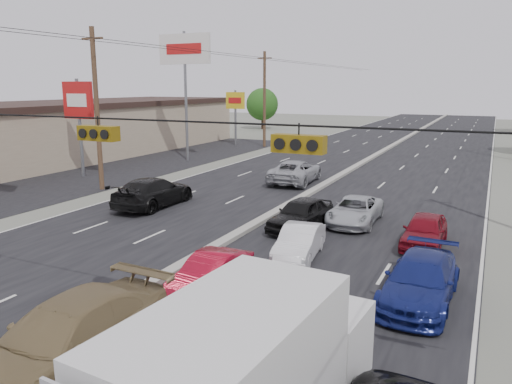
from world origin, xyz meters
TOP-DOWN VIEW (x-y plane):
  - ground at (0.00, 0.00)m, footprint 200.00×200.00m
  - road_surface at (0.00, 30.00)m, footprint 20.00×160.00m
  - center_median at (0.00, 30.00)m, footprint 0.50×160.00m
  - strip_mall at (-26.00, 25.00)m, footprint 12.00×42.00m
  - parking_lot at (-17.00, 25.00)m, footprint 10.00×42.00m
  - utility_pole_left_b at (-12.50, 15.00)m, footprint 1.60×0.30m
  - utility_pole_left_c at (-12.50, 40.00)m, footprint 1.60×0.30m
  - traffic_signals at (1.40, 0.00)m, footprint 25.00×0.30m
  - pole_sign_mid at (-17.00, 18.00)m, footprint 2.60×0.25m
  - pole_sign_billboard at (-14.50, 28.00)m, footprint 5.00×0.25m
  - pole_sign_far at (-16.00, 40.00)m, footprint 2.20×0.25m
  - tree_left_far at (-22.00, 60.00)m, footprint 4.80×4.80m
  - box_truck at (6.52, -2.14)m, footprint 2.68×6.48m
  - tan_sedan at (1.40, -1.34)m, footprint 2.53×5.81m
  - red_sedan at (2.03, 4.07)m, footprint 1.36×3.74m
  - queue_car_a at (2.17, 11.97)m, footprint 2.26×4.46m
  - queue_car_b at (3.50, 8.26)m, footprint 1.79×3.95m
  - queue_car_c at (4.17, 14.05)m, footprint 2.18×4.56m
  - queue_car_d at (8.24, 6.10)m, footprint 2.13×4.91m
  - queue_car_e at (7.65, 11.80)m, footprint 1.62×3.97m
  - oncoming_near at (-6.70, 12.70)m, footprint 2.38×5.58m
  - oncoming_far at (-2.12, 22.37)m, footprint 2.94×5.74m

SIDE VIEW (x-z plane):
  - ground at x=0.00m, z-range 0.00..0.00m
  - road_surface at x=0.00m, z-range -0.01..0.01m
  - parking_lot at x=-17.00m, z-range -0.01..0.01m
  - center_median at x=0.00m, z-range 0.00..0.20m
  - red_sedan at x=2.03m, z-range 0.00..1.22m
  - queue_car_c at x=4.17m, z-range 0.00..1.25m
  - queue_car_b at x=3.50m, z-range 0.00..1.26m
  - queue_car_e at x=7.65m, z-range 0.00..1.35m
  - queue_car_d at x=8.24m, z-range 0.00..1.41m
  - queue_car_a at x=2.17m, z-range 0.00..1.46m
  - oncoming_far at x=-2.12m, z-range 0.00..1.55m
  - oncoming_near at x=-6.70m, z-range 0.00..1.61m
  - tan_sedan at x=1.40m, z-range 0.00..1.66m
  - box_truck at x=6.52m, z-range 0.04..3.25m
  - strip_mall at x=-26.00m, z-range 0.00..4.60m
  - tree_left_far at x=-22.00m, z-range 0.66..6.78m
  - pole_sign_far at x=-16.00m, z-range 1.41..7.41m
  - utility_pole_left_b at x=-12.50m, z-range 0.11..10.11m
  - utility_pole_left_c at x=-12.50m, z-range 0.11..10.11m
  - pole_sign_mid at x=-17.00m, z-range 1.61..8.61m
  - traffic_signals at x=1.40m, z-range 5.22..5.77m
  - pole_sign_billboard at x=-14.50m, z-range 3.37..14.37m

